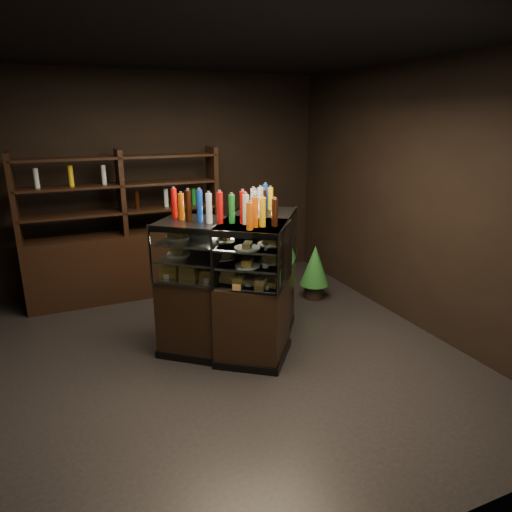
% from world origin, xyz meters
% --- Properties ---
extents(ground, '(5.00, 5.00, 0.00)m').
position_xyz_m(ground, '(0.00, 0.00, 0.00)').
color(ground, black).
rests_on(ground, ground).
extents(room_shell, '(5.02, 5.02, 3.01)m').
position_xyz_m(room_shell, '(0.00, 0.00, 1.94)').
color(room_shell, black).
rests_on(room_shell, ground).
extents(display_case, '(1.76, 1.44, 1.42)m').
position_xyz_m(display_case, '(0.39, 0.07, 0.48)').
color(display_case, black).
rests_on(display_case, ground).
extents(food_display, '(1.36, 1.07, 0.44)m').
position_xyz_m(food_display, '(0.39, 0.07, 1.05)').
color(food_display, '#B38140').
rests_on(food_display, display_case).
extents(bottles_top, '(1.18, 0.93, 0.30)m').
position_xyz_m(bottles_top, '(0.39, 0.08, 1.55)').
color(bottles_top, '#B20C0A').
rests_on(bottles_top, display_case).
extents(potted_conifer, '(0.39, 0.39, 0.84)m').
position_xyz_m(potted_conifer, '(1.82, 0.99, 0.48)').
color(potted_conifer, black).
rests_on(potted_conifer, ground).
extents(back_shelving, '(2.57, 0.46, 2.00)m').
position_xyz_m(back_shelving, '(-0.50, 2.05, 0.60)').
color(back_shelving, black).
rests_on(back_shelving, ground).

